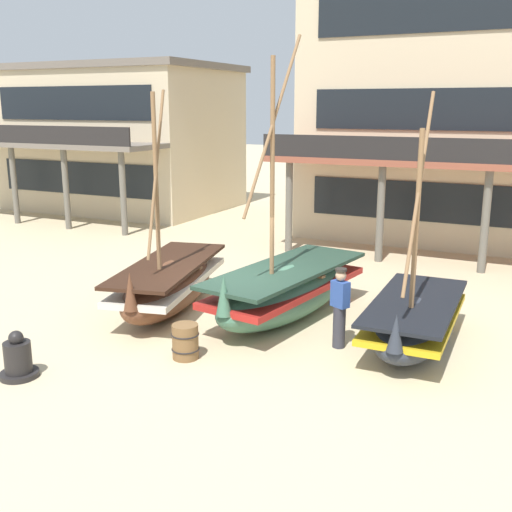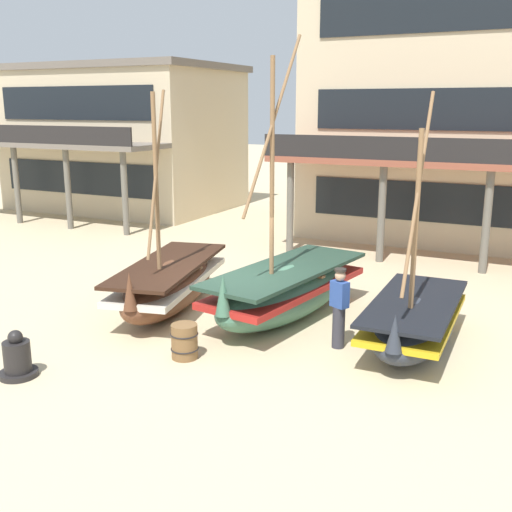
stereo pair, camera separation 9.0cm
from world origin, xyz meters
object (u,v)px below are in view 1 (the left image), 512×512
fishing_boat_far_right (414,321)px  harbor_building_annex (122,138)px  fishing_boat_centre_large (169,284)px  capstan_winch (18,359)px  harbor_building_main (464,109)px  wooden_barrel (185,341)px  fishing_boat_near_left (286,290)px  fisherman_by_hull (340,309)px

fishing_boat_far_right → harbor_building_annex: size_ratio=0.50×
fishing_boat_centre_large → capstan_winch: size_ratio=5.81×
fishing_boat_far_right → harbor_building_main: 12.80m
harbor_building_main → fishing_boat_far_right: bearing=-85.5°
fishing_boat_far_right → wooden_barrel: bearing=-146.6°
fishing_boat_near_left → harbor_building_annex: bearing=139.4°
fisherman_by_hull → capstan_winch: fisherman_by_hull is taller
fishing_boat_centre_large → fisherman_by_hull: (4.51, -0.51, 0.18)m
capstan_winch → harbor_building_annex: size_ratio=0.09×
wooden_barrel → harbor_building_main: bearing=78.5°
harbor_building_annex → capstan_winch: bearing=-58.1°
harbor_building_main → harbor_building_annex: size_ratio=1.11×
fishing_boat_far_right → wooden_barrel: size_ratio=7.36×
fishing_boat_centre_large → fisherman_by_hull: 4.54m
capstan_winch → harbor_building_annex: harbor_building_annex is taller
fisherman_by_hull → wooden_barrel: bearing=-143.7°
fishing_boat_near_left → capstan_winch: (-3.15, -5.11, -0.34)m
fishing_boat_far_right → capstan_winch: 7.78m
fishing_boat_near_left → harbor_building_main: 12.49m
fishing_boat_near_left → wooden_barrel: fishing_boat_near_left is taller
fisherman_by_hull → capstan_winch: 6.27m
fishing_boat_far_right → wooden_barrel: 4.71m
fishing_boat_centre_large → harbor_building_annex: harbor_building_annex is taller
wooden_barrel → harbor_building_main: size_ratio=0.06×
wooden_barrel → harbor_building_annex: (-12.72, 14.65, 3.02)m
harbor_building_annex → harbor_building_main: bearing=0.0°
capstan_winch → fishing_boat_centre_large: bearing=85.7°
wooden_barrel → harbor_building_annex: harbor_building_annex is taller
fishing_boat_near_left → harbor_building_main: bearing=79.6°
fishing_boat_near_left → wooden_barrel: (-0.85, -3.03, -0.33)m
harbor_building_annex → wooden_barrel: bearing=-49.0°
fishing_boat_centre_large → harbor_building_annex: size_ratio=0.51×
harbor_building_main → harbor_building_annex: (-15.69, -0.00, -1.37)m
fishing_boat_near_left → fishing_boat_centre_large: (-2.81, -0.66, -0.03)m
fishing_boat_near_left → fisherman_by_hull: size_ratio=3.78×
fishing_boat_far_right → wooden_barrel: fishing_boat_far_right is taller
fishing_boat_centre_large → harbor_building_main: harbor_building_main is taller
fishing_boat_near_left → fishing_boat_centre_large: size_ratio=1.22×
capstan_winch → harbor_building_main: bearing=72.5°
fishing_boat_far_right → fisherman_by_hull: 1.58m
fishing_boat_centre_large → fishing_boat_far_right: bearing=2.1°
fisherman_by_hull → harbor_building_main: (0.43, 12.78, 3.91)m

